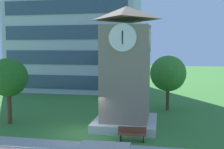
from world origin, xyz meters
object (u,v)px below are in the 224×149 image
park_bench (132,134)px  tree_by_building (8,78)px  tree_streetside (168,74)px  clock_tower (126,75)px

park_bench → tree_by_building: (-9.84, 2.10, 3.17)m
park_bench → tree_by_building: 10.55m
tree_by_building → tree_streetside: 14.19m
clock_tower → park_bench: 4.66m
clock_tower → tree_streetside: (3.22, 6.26, -0.41)m
clock_tower → park_bench: (0.81, -3.00, -3.47)m
tree_by_building → park_bench: bearing=-12.1°
park_bench → tree_streetside: tree_streetside is taller
park_bench → clock_tower: bearing=105.1°
clock_tower → tree_streetside: clock_tower is taller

